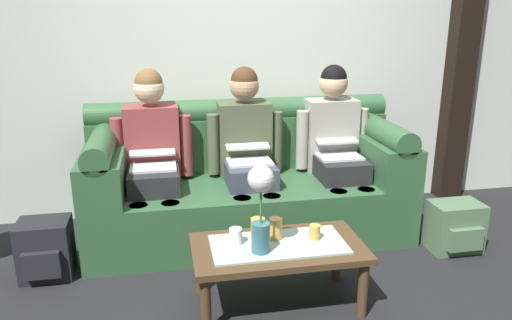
{
  "coord_description": "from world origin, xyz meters",
  "views": [
    {
      "loc": [
        -0.59,
        -2.22,
        1.61
      ],
      "look_at": [
        0.01,
        0.87,
        0.65
      ],
      "focal_mm": 34.76,
      "sensor_mm": 36.0,
      "label": 1
    }
  ],
  "objects_px": {
    "cup_near_left": "(276,228)",
    "backpack_right": "(455,227)",
    "cup_far_left": "(315,232)",
    "backpack_left": "(46,250)",
    "person_right": "(335,142)",
    "cup_far_center": "(258,228)",
    "couch": "(247,184)",
    "cup_near_right": "(236,236)",
    "person_middle": "(247,147)",
    "person_left": "(153,152)",
    "coffee_table": "(278,253)",
    "flower_vase": "(261,201)"
  },
  "relations": [
    {
      "from": "person_middle",
      "to": "person_right",
      "type": "distance_m",
      "value": 0.67
    },
    {
      "from": "person_right",
      "to": "cup_far_center",
      "type": "height_order",
      "value": "person_right"
    },
    {
      "from": "couch",
      "to": "cup_near_right",
      "type": "distance_m",
      "value": 0.98
    },
    {
      "from": "flower_vase",
      "to": "cup_far_center",
      "type": "relative_size",
      "value": 4.26
    },
    {
      "from": "cup_far_left",
      "to": "backpack_left",
      "type": "bearing_deg",
      "value": 160.49
    },
    {
      "from": "cup_near_left",
      "to": "cup_near_right",
      "type": "xyz_separation_m",
      "value": [
        -0.23,
        -0.02,
        -0.02
      ]
    },
    {
      "from": "cup_near_left",
      "to": "backpack_right",
      "type": "distance_m",
      "value": 1.42
    },
    {
      "from": "person_middle",
      "to": "couch",
      "type": "bearing_deg",
      "value": 90.0
    },
    {
      "from": "cup_near_left",
      "to": "cup_far_left",
      "type": "bearing_deg",
      "value": -13.36
    },
    {
      "from": "person_middle",
      "to": "cup_far_center",
      "type": "distance_m",
      "value": 0.93
    },
    {
      "from": "couch",
      "to": "flower_vase",
      "type": "distance_m",
      "value": 1.12
    },
    {
      "from": "person_left",
      "to": "cup_near_left",
      "type": "xyz_separation_m",
      "value": [
        0.67,
        -0.93,
        -0.22
      ]
    },
    {
      "from": "person_right",
      "to": "cup_far_center",
      "type": "distance_m",
      "value": 1.19
    },
    {
      "from": "person_right",
      "to": "cup_far_left",
      "type": "relative_size",
      "value": 14.48
    },
    {
      "from": "cup_far_center",
      "to": "cup_far_left",
      "type": "bearing_deg",
      "value": -15.4
    },
    {
      "from": "person_left",
      "to": "cup_near_left",
      "type": "relative_size",
      "value": 10.13
    },
    {
      "from": "couch",
      "to": "person_left",
      "type": "bearing_deg",
      "value": -179.68
    },
    {
      "from": "coffee_table",
      "to": "cup_far_center",
      "type": "distance_m",
      "value": 0.18
    },
    {
      "from": "cup_near_right",
      "to": "backpack_left",
      "type": "xyz_separation_m",
      "value": [
        -1.11,
        0.53,
        -0.24
      ]
    },
    {
      "from": "backpack_right",
      "to": "backpack_left",
      "type": "xyz_separation_m",
      "value": [
        -2.7,
        0.15,
        0.01
      ]
    },
    {
      "from": "couch",
      "to": "backpack_right",
      "type": "distance_m",
      "value": 1.49
    },
    {
      "from": "flower_vase",
      "to": "backpack_right",
      "type": "distance_m",
      "value": 1.63
    },
    {
      "from": "flower_vase",
      "to": "cup_far_center",
      "type": "distance_m",
      "value": 0.29
    },
    {
      "from": "coffee_table",
      "to": "backpack_right",
      "type": "xyz_separation_m",
      "value": [
        1.36,
        0.41,
        -0.15
      ]
    },
    {
      "from": "backpack_right",
      "to": "person_left",
      "type": "bearing_deg",
      "value": 164.06
    },
    {
      "from": "backpack_left",
      "to": "couch",
      "type": "bearing_deg",
      "value": 17.73
    },
    {
      "from": "coffee_table",
      "to": "cup_near_right",
      "type": "height_order",
      "value": "cup_near_right"
    },
    {
      "from": "flower_vase",
      "to": "backpack_right",
      "type": "relative_size",
      "value": 1.39
    },
    {
      "from": "person_left",
      "to": "coffee_table",
      "type": "relative_size",
      "value": 1.29
    },
    {
      "from": "coffee_table",
      "to": "cup_far_left",
      "type": "relative_size",
      "value": 11.23
    },
    {
      "from": "person_left",
      "to": "backpack_right",
      "type": "distance_m",
      "value": 2.16
    },
    {
      "from": "cup_near_right",
      "to": "backpack_right",
      "type": "relative_size",
      "value": 0.26
    },
    {
      "from": "person_left",
      "to": "backpack_left",
      "type": "distance_m",
      "value": 0.93
    },
    {
      "from": "person_middle",
      "to": "backpack_right",
      "type": "bearing_deg",
      "value": -23.08
    },
    {
      "from": "person_left",
      "to": "backpack_left",
      "type": "xyz_separation_m",
      "value": [
        -0.68,
        -0.43,
        -0.48
      ]
    },
    {
      "from": "cup_near_left",
      "to": "cup_far_center",
      "type": "xyz_separation_m",
      "value": [
        -0.1,
        0.03,
        -0.0
      ]
    },
    {
      "from": "coffee_table",
      "to": "cup_near_left",
      "type": "relative_size",
      "value": 7.86
    },
    {
      "from": "coffee_table",
      "to": "cup_near_left",
      "type": "height_order",
      "value": "cup_near_left"
    },
    {
      "from": "person_left",
      "to": "flower_vase",
      "type": "distance_m",
      "value": 1.2
    },
    {
      "from": "person_middle",
      "to": "cup_far_center",
      "type": "bearing_deg",
      "value": -96.04
    },
    {
      "from": "couch",
      "to": "cup_near_left",
      "type": "height_order",
      "value": "couch"
    },
    {
      "from": "couch",
      "to": "coffee_table",
      "type": "bearing_deg",
      "value": -90.0
    },
    {
      "from": "couch",
      "to": "cup_near_right",
      "type": "bearing_deg",
      "value": -103.5
    },
    {
      "from": "person_right",
      "to": "couch",
      "type": "bearing_deg",
      "value": 179.66
    },
    {
      "from": "person_middle",
      "to": "coffee_table",
      "type": "height_order",
      "value": "person_middle"
    },
    {
      "from": "cup_far_center",
      "to": "flower_vase",
      "type": "bearing_deg",
      "value": -96.21
    },
    {
      "from": "cup_far_left",
      "to": "backpack_left",
      "type": "height_order",
      "value": "cup_far_left"
    },
    {
      "from": "flower_vase",
      "to": "cup_far_left",
      "type": "distance_m",
      "value": 0.42
    },
    {
      "from": "person_left",
      "to": "cup_far_center",
      "type": "xyz_separation_m",
      "value": [
        0.57,
        -0.89,
        -0.22
      ]
    },
    {
      "from": "person_middle",
      "to": "cup_near_right",
      "type": "xyz_separation_m",
      "value": [
        -0.23,
        -0.95,
        -0.24
      ]
    }
  ]
}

